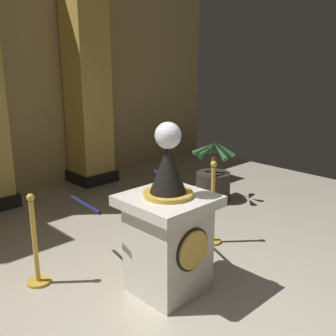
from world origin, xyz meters
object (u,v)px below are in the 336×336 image
at_px(stanchion_near, 212,214).
at_px(stanchion_far, 36,253).
at_px(potted_palm_right, 213,182).
at_px(pedestal_clock, 168,231).

relative_size(stanchion_near, stanchion_far, 1.08).
distance_m(stanchion_near, potted_palm_right, 1.58).
distance_m(pedestal_clock, stanchion_near, 1.25).
distance_m(pedestal_clock, potted_palm_right, 2.78).
relative_size(stanchion_near, potted_palm_right, 1.05).
height_order(stanchion_near, potted_palm_right, stanchion_near).
bearing_deg(potted_palm_right, pedestal_clock, -149.60).
xyz_separation_m(pedestal_clock, potted_palm_right, (2.38, 1.40, -0.33)).
relative_size(pedestal_clock, potted_palm_right, 1.68).
bearing_deg(stanchion_near, stanchion_far, 162.62).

